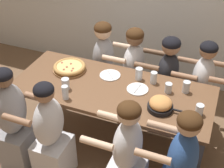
% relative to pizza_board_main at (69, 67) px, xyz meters
% --- Properties ---
extents(ground_plane, '(18.00, 18.00, 0.00)m').
position_rel_pizza_board_main_xyz_m(ground_plane, '(0.56, -0.14, -0.80)').
color(ground_plane, brown).
rests_on(ground_plane, ground).
extents(dining_table, '(2.07, 0.85, 0.77)m').
position_rel_pizza_board_main_xyz_m(dining_table, '(0.56, -0.14, -0.12)').
color(dining_table, brown).
rests_on(dining_table, ground).
extents(pizza_board_main, '(0.37, 0.37, 0.07)m').
position_rel_pizza_board_main_xyz_m(pizza_board_main, '(0.00, 0.00, 0.00)').
color(pizza_board_main, '#996B42').
rests_on(pizza_board_main, dining_table).
extents(skillet_bowl, '(0.35, 0.24, 0.13)m').
position_rel_pizza_board_main_xyz_m(skillet_bowl, '(1.11, -0.28, 0.02)').
color(skillet_bowl, black).
rests_on(skillet_bowl, dining_table).
extents(empty_plate_a, '(0.23, 0.23, 0.02)m').
position_rel_pizza_board_main_xyz_m(empty_plate_a, '(0.46, 0.06, -0.03)').
color(empty_plate_a, white).
rests_on(empty_plate_a, dining_table).
extents(empty_plate_b, '(0.22, 0.22, 0.02)m').
position_rel_pizza_board_main_xyz_m(empty_plate_b, '(0.82, -0.07, -0.03)').
color(empty_plate_b, white).
rests_on(empty_plate_b, dining_table).
extents(drinking_glass_a, '(0.07, 0.07, 0.13)m').
position_rel_pizza_board_main_xyz_m(drinking_glass_a, '(0.93, 0.11, 0.03)').
color(drinking_glass_a, silver).
rests_on(drinking_glass_a, dining_table).
extents(drinking_glass_b, '(0.07, 0.07, 0.11)m').
position_rel_pizza_board_main_xyz_m(drinking_glass_b, '(1.45, -0.22, 0.01)').
color(drinking_glass_b, silver).
rests_on(drinking_glass_b, dining_table).
extents(drinking_glass_c, '(0.08, 0.08, 0.13)m').
position_rel_pizza_board_main_xyz_m(drinking_glass_c, '(0.77, 0.12, 0.03)').
color(drinking_glass_c, silver).
rests_on(drinking_glass_c, dining_table).
extents(drinking_glass_d, '(0.06, 0.06, 0.15)m').
position_rel_pizza_board_main_xyz_m(drinking_glass_d, '(0.20, -0.47, 0.03)').
color(drinking_glass_d, silver).
rests_on(drinking_glass_d, dining_table).
extents(drinking_glass_e, '(0.07, 0.07, 0.12)m').
position_rel_pizza_board_main_xyz_m(drinking_glass_e, '(1.28, 0.08, 0.02)').
color(drinking_glass_e, silver).
rests_on(drinking_glass_e, dining_table).
extents(drinking_glass_f, '(0.08, 0.08, 0.12)m').
position_rel_pizza_board_main_xyz_m(drinking_glass_f, '(0.13, -0.32, 0.02)').
color(drinking_glass_f, silver).
rests_on(drinking_glass_f, dining_table).
extents(drinking_glass_g, '(0.07, 0.07, 0.10)m').
position_rel_pizza_board_main_xyz_m(drinking_glass_g, '(1.11, 0.01, 0.02)').
color(drinking_glass_g, silver).
rests_on(drinking_glass_g, dining_table).
extents(diner_far_right, '(0.51, 0.40, 1.14)m').
position_rel_pizza_board_main_xyz_m(diner_far_right, '(1.40, 0.51, -0.28)').
color(diner_far_right, silver).
rests_on(diner_far_right, ground).
extents(diner_near_midright, '(0.51, 0.40, 1.17)m').
position_rel_pizza_board_main_xyz_m(diner_near_midright, '(0.96, -0.78, -0.27)').
color(diner_near_midright, silver).
rests_on(diner_near_midright, ground).
extents(diner_near_midleft, '(0.51, 0.40, 1.15)m').
position_rel_pizza_board_main_xyz_m(diner_near_midleft, '(0.19, -0.78, -0.28)').
color(diner_near_midleft, silver).
rests_on(diner_near_midleft, ground).
extents(diner_far_midright, '(0.51, 0.40, 1.12)m').
position_rel_pizza_board_main_xyz_m(diner_far_midright, '(1.01, 0.51, -0.28)').
color(diner_far_midright, '#232328').
rests_on(diner_far_midright, ground).
extents(diner_far_midleft, '(0.51, 0.40, 1.16)m').
position_rel_pizza_board_main_xyz_m(diner_far_midleft, '(0.19, 0.51, -0.26)').
color(diner_far_midleft, '#99999E').
rests_on(diner_far_midleft, ground).
extents(diner_near_left, '(0.51, 0.40, 1.20)m').
position_rel_pizza_board_main_xyz_m(diner_near_left, '(-0.22, -0.78, -0.26)').
color(diner_near_left, '#99999E').
rests_on(diner_near_left, ground).
extents(diner_far_center, '(0.51, 0.40, 1.15)m').
position_rel_pizza_board_main_xyz_m(diner_far_center, '(0.59, 0.51, -0.27)').
color(diner_far_center, silver).
rests_on(diner_far_center, ground).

